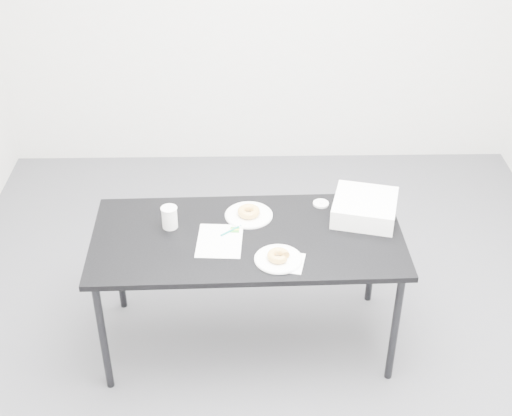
{
  "coord_description": "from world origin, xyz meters",
  "views": [
    {
      "loc": [
        -0.14,
        -3.14,
        2.93
      ],
      "look_at": [
        -0.08,
        0.02,
        0.81
      ],
      "focal_mm": 50.0,
      "sensor_mm": 36.0,
      "label": 1
    }
  ],
  "objects_px": {
    "scorecard": "(220,241)",
    "donut_far": "(249,212)",
    "plate_near": "(278,259)",
    "donut_near": "(278,256)",
    "plate_far": "(249,215)",
    "coffee_cup": "(170,217)",
    "table": "(248,244)",
    "bakery_box": "(365,208)",
    "pen": "(231,231)"
  },
  "relations": [
    {
      "from": "table",
      "to": "pen",
      "type": "xyz_separation_m",
      "value": [
        -0.09,
        0.04,
        0.06
      ]
    },
    {
      "from": "plate_far",
      "to": "coffee_cup",
      "type": "relative_size",
      "value": 2.12
    },
    {
      "from": "plate_far",
      "to": "coffee_cup",
      "type": "xyz_separation_m",
      "value": [
        -0.42,
        -0.1,
        0.06
      ]
    },
    {
      "from": "plate_far",
      "to": "coffee_cup",
      "type": "bearing_deg",
      "value": -167.01
    },
    {
      "from": "donut_far",
      "to": "plate_near",
      "type": "bearing_deg",
      "value": -70.03
    },
    {
      "from": "scorecard",
      "to": "bakery_box",
      "type": "bearing_deg",
      "value": 18.67
    },
    {
      "from": "plate_near",
      "to": "donut_far",
      "type": "xyz_separation_m",
      "value": [
        -0.14,
        0.39,
        0.02
      ]
    },
    {
      "from": "pen",
      "to": "bakery_box",
      "type": "bearing_deg",
      "value": -29.29
    },
    {
      "from": "scorecard",
      "to": "donut_far",
      "type": "xyz_separation_m",
      "value": [
        0.15,
        0.23,
        0.03
      ]
    },
    {
      "from": "pen",
      "to": "scorecard",
      "type": "bearing_deg",
      "value": -165.12
    },
    {
      "from": "table",
      "to": "donut_near",
      "type": "xyz_separation_m",
      "value": [
        0.15,
        -0.21,
        0.08
      ]
    },
    {
      "from": "donut_far",
      "to": "donut_near",
      "type": "bearing_deg",
      "value": -70.03
    },
    {
      "from": "table",
      "to": "plate_near",
      "type": "relative_size",
      "value": 6.84
    },
    {
      "from": "table",
      "to": "scorecard",
      "type": "bearing_deg",
      "value": -163.95
    },
    {
      "from": "pen",
      "to": "coffee_cup",
      "type": "relative_size",
      "value": 1.11
    },
    {
      "from": "pen",
      "to": "table",
      "type": "bearing_deg",
      "value": -62.36
    },
    {
      "from": "pen",
      "to": "donut_near",
      "type": "xyz_separation_m",
      "value": [
        0.24,
        -0.25,
        0.02
      ]
    },
    {
      "from": "pen",
      "to": "donut_far",
      "type": "relative_size",
      "value": 1.12
    },
    {
      "from": "plate_near",
      "to": "coffee_cup",
      "type": "height_order",
      "value": "coffee_cup"
    },
    {
      "from": "bakery_box",
      "to": "scorecard",
      "type": "bearing_deg",
      "value": -150.35
    },
    {
      "from": "plate_near",
      "to": "donut_near",
      "type": "xyz_separation_m",
      "value": [
        0.0,
        0.0,
        0.02
      ]
    },
    {
      "from": "plate_near",
      "to": "coffee_cup",
      "type": "relative_size",
      "value": 1.96
    },
    {
      "from": "donut_near",
      "to": "pen",
      "type": "bearing_deg",
      "value": 133.93
    },
    {
      "from": "donut_near",
      "to": "coffee_cup",
      "type": "distance_m",
      "value": 0.64
    },
    {
      "from": "plate_near",
      "to": "donut_near",
      "type": "distance_m",
      "value": 0.02
    },
    {
      "from": "plate_far",
      "to": "pen",
      "type": "bearing_deg",
      "value": -122.96
    },
    {
      "from": "plate_near",
      "to": "plate_far",
      "type": "distance_m",
      "value": 0.42
    },
    {
      "from": "donut_far",
      "to": "bakery_box",
      "type": "relative_size",
      "value": 0.37
    },
    {
      "from": "scorecard",
      "to": "pen",
      "type": "bearing_deg",
      "value": 57.88
    },
    {
      "from": "donut_far",
      "to": "bakery_box",
      "type": "xyz_separation_m",
      "value": [
        0.63,
        -0.02,
        0.03
      ]
    },
    {
      "from": "plate_near",
      "to": "bakery_box",
      "type": "distance_m",
      "value": 0.61
    },
    {
      "from": "pen",
      "to": "bakery_box",
      "type": "relative_size",
      "value": 0.41
    },
    {
      "from": "pen",
      "to": "plate_near",
      "type": "xyz_separation_m",
      "value": [
        0.24,
        -0.25,
        -0.0
      ]
    },
    {
      "from": "table",
      "to": "donut_far",
      "type": "height_order",
      "value": "donut_far"
    },
    {
      "from": "donut_near",
      "to": "donut_far",
      "type": "height_order",
      "value": "same"
    },
    {
      "from": "table",
      "to": "plate_far",
      "type": "relative_size",
      "value": 6.34
    },
    {
      "from": "scorecard",
      "to": "donut_near",
      "type": "distance_m",
      "value": 0.34
    },
    {
      "from": "donut_near",
      "to": "table",
      "type": "bearing_deg",
      "value": 125.75
    },
    {
      "from": "scorecard",
      "to": "plate_near",
      "type": "relative_size",
      "value": 1.22
    },
    {
      "from": "donut_near",
      "to": "bakery_box",
      "type": "xyz_separation_m",
      "value": [
        0.48,
        0.38,
        0.03
      ]
    },
    {
      "from": "table",
      "to": "coffee_cup",
      "type": "bearing_deg",
      "value": 166.78
    },
    {
      "from": "donut_near",
      "to": "plate_far",
      "type": "relative_size",
      "value": 0.44
    },
    {
      "from": "scorecard",
      "to": "bakery_box",
      "type": "distance_m",
      "value": 0.81
    },
    {
      "from": "coffee_cup",
      "to": "plate_near",
      "type": "bearing_deg",
      "value": -27.92
    },
    {
      "from": "scorecard",
      "to": "plate_far",
      "type": "relative_size",
      "value": 1.13
    },
    {
      "from": "table",
      "to": "donut_near",
      "type": "height_order",
      "value": "donut_near"
    },
    {
      "from": "scorecard",
      "to": "bakery_box",
      "type": "xyz_separation_m",
      "value": [
        0.78,
        0.21,
        0.05
      ]
    },
    {
      "from": "coffee_cup",
      "to": "scorecard",
      "type": "bearing_deg",
      "value": -26.4
    },
    {
      "from": "donut_near",
      "to": "bakery_box",
      "type": "relative_size",
      "value": 0.34
    },
    {
      "from": "scorecard",
      "to": "donut_far",
      "type": "relative_size",
      "value": 2.4
    }
  ]
}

